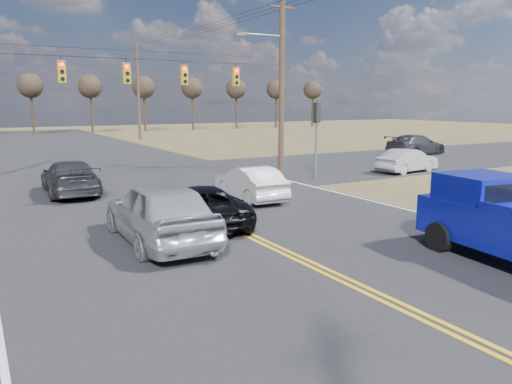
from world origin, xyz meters
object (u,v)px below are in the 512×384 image
white_car_queue (250,183)px  cross_car_east_near (407,161)px  black_suv (198,206)px  dgrey_car_queue (70,178)px  silver_suv (160,211)px  cross_car_east_far (416,145)px

white_car_queue → cross_car_east_near: 11.91m
black_suv → white_car_queue: bearing=-135.9°
dgrey_car_queue → black_suv: bearing=110.4°
white_car_queue → cross_car_east_near: size_ratio=1.04×
black_suv → white_car_queue: (3.57, 2.98, 0.03)m
silver_suv → cross_car_east_near: size_ratio=1.31×
cross_car_east_far → black_suv: bearing=110.5°
dgrey_car_queue → cross_car_east_far: bearing=-168.4°
black_suv → white_car_queue: white_car_queue is taller
silver_suv → cross_car_east_far: 27.85m
silver_suv → cross_car_east_near: bearing=-156.6°
black_suv → cross_car_east_far: cross_car_east_far is taller
white_car_queue → cross_car_east_near: white_car_queue is taller
cross_car_east_near → cross_car_east_far: cross_car_east_far is taller
black_suv → silver_suv: bearing=40.8°
white_car_queue → dgrey_car_queue: bearing=-35.2°
silver_suv → dgrey_car_queue: (-0.85, 9.12, -0.17)m
silver_suv → cross_car_east_far: (24.51, 13.22, -0.13)m
silver_suv → dgrey_car_queue: size_ratio=1.05×
black_suv → dgrey_car_queue: size_ratio=0.94×
silver_suv → black_suv: (1.70, 1.26, -0.25)m
dgrey_car_queue → cross_car_east_near: dgrey_car_queue is taller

